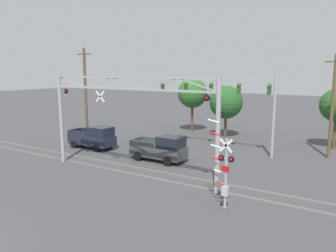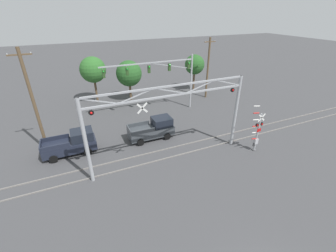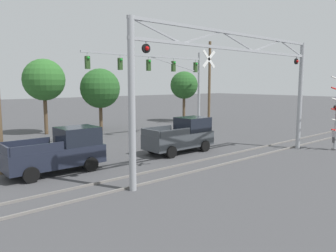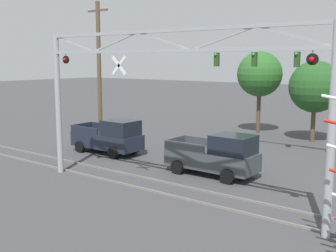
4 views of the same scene
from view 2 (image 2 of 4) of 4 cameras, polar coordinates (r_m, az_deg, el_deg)
rail_track_near at (r=21.20m, az=0.22°, el=-8.03°), size 80.00×0.08×0.10m
rail_track_far at (r=22.28m, az=-1.29°, el=-6.06°), size 80.00×0.08×0.10m
crossing_gantry at (r=18.64m, az=0.57°, el=3.04°), size 14.09×0.31×7.13m
crossing_signal_mast at (r=22.86m, az=21.65°, el=-1.74°), size 1.57×0.35×4.95m
traffic_signal_span at (r=28.99m, az=-0.16°, el=13.27°), size 11.88×0.39×7.27m
pickup_truck_lead at (r=23.91m, az=-3.70°, el=-0.74°), size 4.77×2.12×2.22m
pickup_truck_following at (r=23.23m, az=-23.06°, el=-4.06°), size 4.80×2.12×2.22m
utility_pole_left at (r=23.20m, az=-30.92°, el=5.07°), size 1.80×0.28×9.75m
utility_pole_right at (r=34.91m, az=10.09°, el=14.31°), size 1.80×0.28×8.86m
background_tree_beyond_span at (r=34.17m, az=-18.54°, el=13.36°), size 3.62×3.62×6.59m
background_tree_far_left_verge at (r=38.34m, az=6.78°, el=15.20°), size 3.19×3.19×5.86m
background_tree_far_right_verge at (r=34.06m, az=-9.89°, el=12.97°), size 3.72×3.72×5.86m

